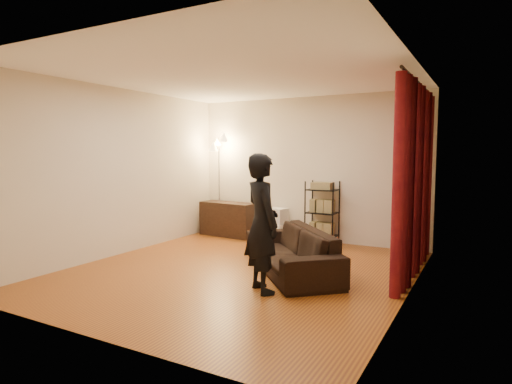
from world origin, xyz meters
The scene contains 14 objects.
floor centered at (0.00, 0.00, 0.00)m, with size 5.00×5.00×0.00m, color #985714.
ceiling centered at (0.00, 0.00, 2.70)m, with size 5.00×5.00×0.00m, color white.
wall_back centered at (0.00, 2.50, 1.35)m, with size 5.00×5.00×0.00m, color beige.
wall_front centered at (0.00, -2.50, 1.35)m, with size 5.00×5.00×0.00m, color beige.
wall_left centered at (-2.25, 0.00, 1.35)m, with size 5.00×5.00×0.00m, color beige.
wall_right centered at (2.25, 0.00, 1.35)m, with size 5.00×5.00×0.00m, color beige.
curtain_rod centered at (2.15, 1.12, 2.58)m, with size 0.04×0.04×2.65m, color black.
curtain centered at (2.13, 1.12, 1.28)m, with size 0.22×2.65×2.55m, color maroon, non-canonical shape.
sofa centered at (0.64, 0.32, 0.30)m, with size 2.08×0.81×0.61m, color black.
person centered at (0.68, -0.61, 0.83)m, with size 0.60×0.40×1.65m, color black.
media_cabinet centered at (-1.52, 2.11, 0.34)m, with size 1.15×0.43×0.67m, color black.
storage_boxes centered at (-0.53, 2.31, 0.30)m, with size 0.36×0.29×0.60m, color beige, non-canonical shape.
wire_shelf centered at (0.39, 2.28, 0.57)m, with size 0.52×0.37×1.15m, color black, non-canonical shape.
floor_lamp centered at (-1.81, 2.22, 0.99)m, with size 0.36×0.36×1.99m, color silver, non-canonical shape.
Camera 1 is at (3.03, -5.05, 1.66)m, focal length 30.00 mm.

